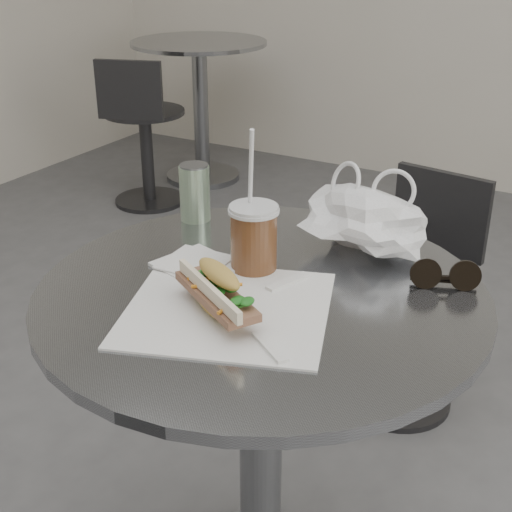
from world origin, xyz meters
The scene contains 11 objects.
cafe_table centered at (0.00, 0.20, 0.47)m, with size 0.76×0.76×0.74m.
bg_table centered at (-1.60, 2.40, 0.47)m, with size 0.70×0.70×0.74m.
chair_far centered at (0.02, 1.04, 0.30)m, with size 0.35×0.38×0.67m.
bg_chair centered at (-1.62, 1.92, 0.33)m, with size 0.41×0.43×0.74m.
sandwich_paper centered at (-0.01, 0.11, 0.74)m, with size 0.32×0.30×0.00m, color white.
banh_mi centered at (-0.02, 0.09, 0.78)m, with size 0.24×0.20×0.08m.
iced_coffee centered at (-0.05, 0.26, 0.80)m, with size 0.09×0.09×0.26m.
sunglasses centered at (0.26, 0.36, 0.76)m, with size 0.11×0.07×0.05m.
plastic_bag centered at (0.09, 0.43, 0.80)m, with size 0.23×0.18×0.11m, color white, non-canonical shape.
napkin_stack centered at (-0.15, 0.22, 0.74)m, with size 0.15×0.15×0.01m.
drink_can centered at (-0.27, 0.40, 0.80)m, with size 0.06×0.06×0.12m.
Camera 1 is at (0.51, -0.72, 1.30)m, focal length 50.00 mm.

